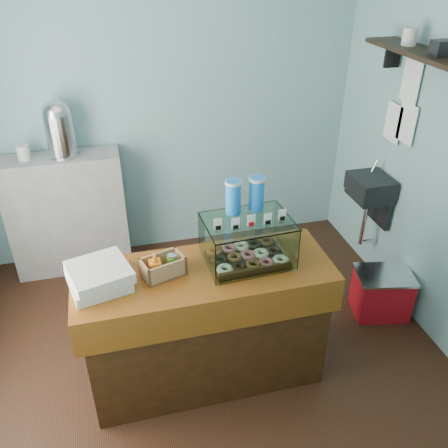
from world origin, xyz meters
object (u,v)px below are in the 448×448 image
object	(u,v)px
counter	(206,324)
display_case	(247,236)
coffee_urn	(59,127)
red_cooler	(381,293)

from	to	relation	value
counter	display_case	bearing A→B (deg)	14.11
coffee_urn	red_cooler	world-z (taller)	coffee_urn
counter	display_case	size ratio (longest dim) A/B	2.90
red_cooler	counter	bearing A→B (deg)	-157.47
counter	coffee_urn	distance (m)	1.99
display_case	coffee_urn	distance (m)	1.90
display_case	coffee_urn	xyz separation A→B (m)	(-1.13, 1.50, 0.28)
coffee_urn	red_cooler	bearing A→B (deg)	-28.80
display_case	coffee_urn	bearing A→B (deg)	124.12
counter	display_case	xyz separation A→B (m)	(0.29, 0.07, 0.60)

